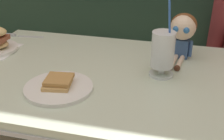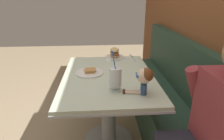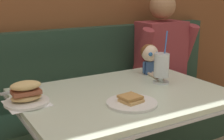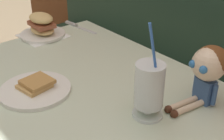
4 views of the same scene
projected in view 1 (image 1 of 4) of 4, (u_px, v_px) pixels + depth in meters
The scene contains 6 objects.
booth_bench at pixel (122, 87), 1.99m from camera, with size 2.60×0.48×1.00m.
diner_table at pixel (90, 112), 1.35m from camera, with size 1.11×0.81×0.74m.
toast_plate at pixel (59, 87), 1.12m from camera, with size 0.25×0.25×0.04m.
milkshake_glass at pixel (163, 51), 1.18m from camera, with size 0.10×0.10×0.31m.
butter_knife at pixel (14, 35), 1.63m from camera, with size 0.24×0.05×0.01m.
seated_doll at pixel (183, 30), 1.33m from camera, with size 0.13×0.22×0.20m.
Camera 1 is at (0.37, -0.89, 1.30)m, focal length 49.66 mm.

